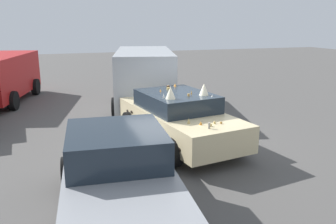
{
  "coord_description": "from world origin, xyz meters",
  "views": [
    {
      "loc": [
        -8.41,
        3.13,
        3.21
      ],
      "look_at": [
        0.0,
        0.3,
        0.9
      ],
      "focal_mm": 36.99,
      "sensor_mm": 36.0,
      "label": 1
    }
  ],
  "objects": [
    {
      "name": "ground_plane",
      "position": [
        0.0,
        0.0,
        0.0
      ],
      "size": [
        60.0,
        60.0,
        0.0
      ],
      "primitive_type": "plane",
      "color": "#514F4C"
    },
    {
      "name": "art_car_decorated",
      "position": [
        0.02,
        0.0,
        0.72
      ],
      "size": [
        4.56,
        2.53,
        1.68
      ],
      "rotation": [
        0.0,
        0.0,
        3.29
      ],
      "color": "beige",
      "rests_on": "ground"
    },
    {
      "name": "parked_van_row_back_far",
      "position": [
        4.26,
        -0.19,
        1.22
      ],
      "size": [
        5.18,
        3.11,
        2.18
      ],
      "rotation": [
        0.0,
        0.0,
        -0.24
      ],
      "color": "#9EA3A8",
      "rests_on": "ground"
    },
    {
      "name": "parked_sedan_behind_left",
      "position": [
        -3.14,
        2.23,
        0.73
      ],
      "size": [
        4.41,
        2.28,
        1.48
      ],
      "rotation": [
        0.0,
        0.0,
        3.05
      ],
      "color": "gray",
      "rests_on": "ground"
    }
  ]
}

